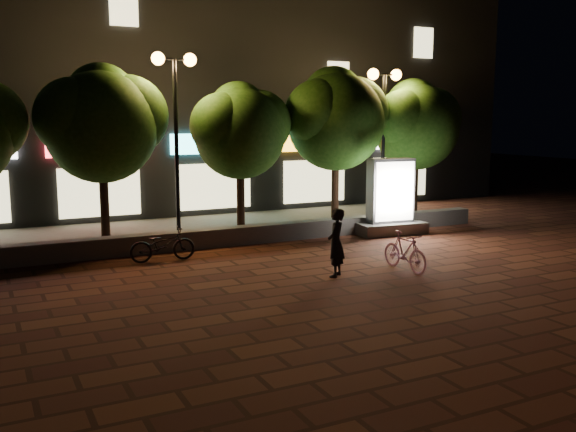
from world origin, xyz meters
TOP-DOWN VIEW (x-y plane):
  - ground at (0.00, 0.00)m, footprint 80.00×80.00m
  - retaining_wall at (0.00, 4.00)m, footprint 16.00×0.45m
  - sidewalk at (0.00, 6.50)m, footprint 16.00×5.00m
  - building_block at (-0.01, 12.99)m, footprint 28.00×8.12m
  - tree_left at (-3.45, 5.46)m, footprint 3.60×3.00m
  - tree_mid at (0.55, 5.46)m, footprint 3.24×2.70m
  - tree_right at (3.86, 5.46)m, footprint 3.72×3.10m
  - tree_far_right at (7.05, 5.46)m, footprint 3.48×2.90m
  - street_lamp_left at (-1.50, 5.20)m, footprint 1.26×0.36m
  - street_lamp_right at (5.50, 5.20)m, footprint 1.26×0.36m
  - ad_kiosk at (4.58, 3.45)m, footprint 2.20×1.24m
  - scooter_pink at (2.13, -0.53)m, footprint 0.48×1.51m
  - rider at (0.42, -0.30)m, footprint 0.65×0.65m
  - scooter_parked at (-2.61, 2.89)m, footprint 1.61×0.63m

SIDE VIEW (x-z plane):
  - ground at x=0.00m, z-range 0.00..0.00m
  - sidewalk at x=0.00m, z-range 0.00..0.08m
  - retaining_wall at x=0.00m, z-range 0.00..0.50m
  - scooter_parked at x=-2.61m, z-range 0.00..0.83m
  - scooter_pink at x=2.13m, z-range 0.00..0.90m
  - rider at x=0.42m, z-range 0.00..1.52m
  - ad_kiosk at x=4.58m, z-range -0.22..2.07m
  - tree_mid at x=0.55m, z-range 0.97..5.47m
  - tree_far_right at x=7.05m, z-range 0.99..5.75m
  - tree_left at x=-3.45m, z-range 1.00..5.89m
  - tree_right at x=3.86m, z-range 1.03..6.10m
  - street_lamp_right at x=5.50m, z-range 1.40..6.38m
  - street_lamp_left at x=-1.50m, z-range 1.44..6.62m
  - building_block at x=-0.01m, z-range -0.65..10.65m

